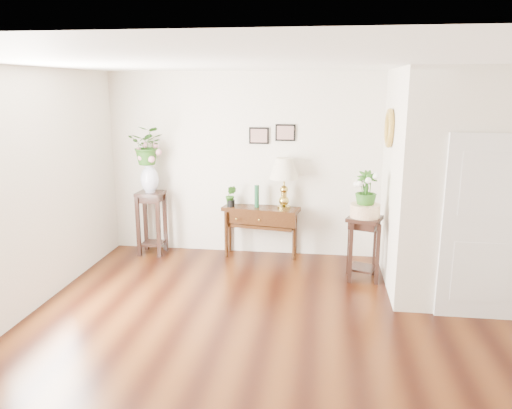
% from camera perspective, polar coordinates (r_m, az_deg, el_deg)
% --- Properties ---
extents(floor, '(6.00, 5.50, 0.02)m').
position_cam_1_polar(floor, '(5.44, 3.48, -14.96)').
color(floor, '#49210B').
rests_on(floor, ground).
extents(ceiling, '(6.00, 5.50, 0.02)m').
position_cam_1_polar(ceiling, '(4.79, 3.97, 16.00)').
color(ceiling, white).
rests_on(ceiling, ground).
extents(wall_back, '(6.00, 0.02, 2.80)m').
position_cam_1_polar(wall_back, '(7.62, 5.22, 4.43)').
color(wall_back, silver).
rests_on(wall_back, ground).
extents(wall_front, '(6.00, 0.02, 2.80)m').
position_cam_1_polar(wall_front, '(2.37, -1.33, -16.47)').
color(wall_front, silver).
rests_on(wall_front, ground).
extents(wall_left, '(0.02, 5.50, 2.80)m').
position_cam_1_polar(wall_left, '(5.94, -26.53, 0.51)').
color(wall_left, silver).
rests_on(wall_left, ground).
extents(partition, '(1.80, 1.95, 2.80)m').
position_cam_1_polar(partition, '(6.89, 22.56, 2.49)').
color(partition, silver).
rests_on(partition, floor).
extents(door, '(0.90, 0.05, 2.10)m').
position_cam_1_polar(door, '(6.02, 24.60, -2.57)').
color(door, silver).
rests_on(door, floor).
extents(art_print_left, '(0.30, 0.02, 0.25)m').
position_cam_1_polar(art_print_left, '(7.60, 0.34, 7.87)').
color(art_print_left, black).
rests_on(art_print_left, wall_back).
extents(art_print_right, '(0.30, 0.02, 0.25)m').
position_cam_1_polar(art_print_right, '(7.56, 3.38, 8.20)').
color(art_print_right, black).
rests_on(art_print_right, wall_back).
extents(wall_ornament, '(0.07, 0.51, 0.51)m').
position_cam_1_polar(wall_ornament, '(6.75, 14.98, 8.44)').
color(wall_ornament, gold).
rests_on(wall_ornament, partition).
extents(console_table, '(1.21, 0.58, 0.78)m').
position_cam_1_polar(console_table, '(7.72, 0.57, -3.11)').
color(console_table, black).
rests_on(console_table, floor).
extents(table_lamp, '(0.50, 0.50, 0.77)m').
position_cam_1_polar(table_lamp, '(7.51, 3.22, 2.20)').
color(table_lamp, '#AB953E').
rests_on(table_lamp, console_table).
extents(green_vase, '(0.09, 0.09, 0.34)m').
position_cam_1_polar(green_vase, '(7.59, 0.09, 0.95)').
color(green_vase, '#194A2D').
rests_on(green_vase, console_table).
extents(potted_plant, '(0.19, 0.16, 0.31)m').
position_cam_1_polar(potted_plant, '(7.66, -2.88, 0.92)').
color(potted_plant, '#235316').
rests_on(potted_plant, console_table).
extents(plant_stand_a, '(0.40, 0.40, 0.99)m').
position_cam_1_polar(plant_stand_a, '(7.97, -11.82, -2.06)').
color(plant_stand_a, black).
rests_on(plant_stand_a, floor).
extents(porcelain_vase, '(0.28, 0.28, 0.48)m').
position_cam_1_polar(porcelain_vase, '(7.82, -12.07, 3.03)').
color(porcelain_vase, white).
rests_on(porcelain_vase, plant_stand_a).
extents(lily_arrangement, '(0.54, 0.47, 0.59)m').
position_cam_1_polar(lily_arrangement, '(7.75, -12.24, 6.44)').
color(lily_arrangement, '#235316').
rests_on(lily_arrangement, porcelain_vase).
extents(plant_stand_b, '(0.53, 0.53, 0.88)m').
position_cam_1_polar(plant_stand_b, '(6.94, 12.14, -4.90)').
color(plant_stand_b, black).
rests_on(plant_stand_b, floor).
extents(ceramic_bowl, '(0.44, 0.44, 0.18)m').
position_cam_1_polar(ceramic_bowl, '(6.80, 12.35, -0.75)').
color(ceramic_bowl, beige).
rests_on(ceramic_bowl, plant_stand_b).
extents(narcissus, '(0.31, 0.31, 0.50)m').
position_cam_1_polar(narcissus, '(6.74, 12.48, 1.64)').
color(narcissus, '#235316').
rests_on(narcissus, ceramic_bowl).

